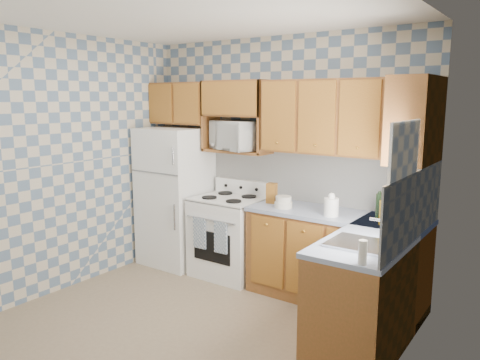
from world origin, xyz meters
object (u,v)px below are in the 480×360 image
object	(u,v)px
stove_body	(229,237)
microwave	(237,136)
electric_kettle	(331,207)
refrigerator	(176,196)

from	to	relation	value
stove_body	microwave	xyz separation A→B (m)	(0.01, 0.15, 1.17)
microwave	electric_kettle	xyz separation A→B (m)	(1.29, -0.27, -0.61)
refrigerator	microwave	xyz separation A→B (m)	(0.81, 0.17, 0.78)
microwave	electric_kettle	bearing A→B (deg)	5.82
electric_kettle	refrigerator	bearing A→B (deg)	177.44
refrigerator	microwave	distance (m)	1.14
refrigerator	stove_body	size ratio (longest dim) A/B	1.87
microwave	refrigerator	bearing A→B (deg)	-150.59
stove_body	microwave	world-z (taller)	microwave
refrigerator	microwave	world-z (taller)	microwave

